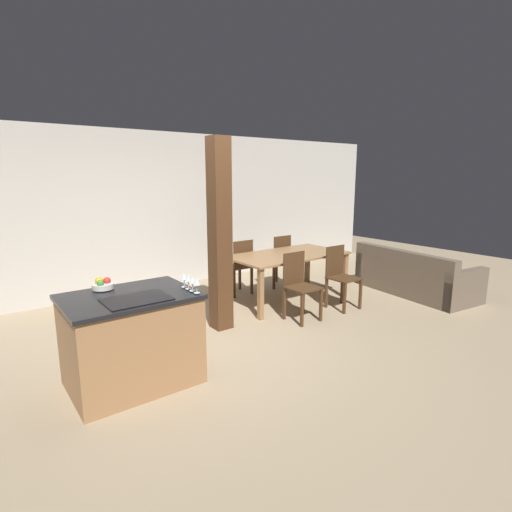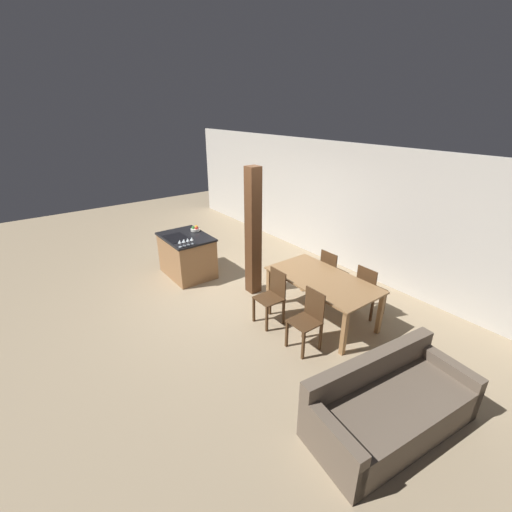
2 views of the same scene
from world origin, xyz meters
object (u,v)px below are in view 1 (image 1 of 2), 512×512
Objects in this scene: dining_chair_near_right at (340,275)px; timber_post at (220,236)px; dining_chair_near_left at (299,284)px; dining_chair_far_left at (239,266)px; wine_glass_near at (197,282)px; dining_chair_far_right at (278,259)px; kitchen_island at (132,339)px; fruit_bowl at (103,285)px; wine_glass_far at (188,278)px; wine_glass_middle at (192,280)px; wine_glass_end at (184,277)px; couch at (414,277)px; dining_table at (287,260)px.

timber_post is (-1.87, 0.37, 0.72)m from dining_chair_near_right.
dining_chair_near_left is 1.00× the size of dining_chair_far_left.
dining_chair_near_right is 2.04m from timber_post.
dining_chair_far_right is (2.79, 2.14, -0.51)m from wine_glass_near.
dining_chair_near_left is (2.47, 0.33, 0.05)m from kitchen_island.
dining_chair_near_right is at bearing 0.30° from fruit_bowl.
fruit_bowl is 1.42× the size of wine_glass_far.
fruit_bowl is 3.03m from dining_chair_far_left.
timber_post is (0.92, 0.98, 0.22)m from wine_glass_middle.
wine_glass_far is at bearing -90.00° from wine_glass_end.
dining_chair_far_right reaches higher than couch.
fruit_bowl is at bearing 94.42° from couch.
dining_chair_far_right is (2.79, 1.89, -0.51)m from wine_glass_end.
wine_glass_near is 0.08× the size of dining_table.
wine_glass_near is at bearing -166.10° from dining_chair_near_right.
wine_glass_end is 0.07× the size of couch.
wine_glass_near is 2.14m from dining_chair_near_left.
kitchen_island is 3.08m from dining_table.
wine_glass_far is 1.00× the size of wine_glass_end.
dining_chair_far_right is at bearing 37.51° from wine_glass_near.
timber_post is at bearing 49.20° from wine_glass_near.
kitchen_island is 1.27× the size of dining_chair_near_left.
fruit_bowl reaches higher than dining_chair_near_right.
dining_chair_far_left reaches higher than kitchen_island.
dining_chair_near_left is at bearing 17.24° from wine_glass_middle.
dining_chair_far_left is at bearing 45.29° from wine_glass_far.
wine_glass_end is 3.41m from dining_chair_far_right.
dining_chair_far_left is at bearing 0.00° from dining_chair_far_right.
wine_glass_far is 3.46m from dining_chair_far_right.
wine_glass_end is at bearing -11.93° from kitchen_island.
wine_glass_end is (0.00, 0.17, 0.00)m from wine_glass_middle.
kitchen_island is 1.77m from timber_post.
dining_table is at bearing 29.32° from wine_glass_middle.
wine_glass_middle is at bearing -150.68° from dining_table.
timber_post is at bearing 44.28° from wine_glass_far.
wine_glass_near is 0.07× the size of couch.
timber_post is (0.92, 0.81, 0.22)m from wine_glass_end.
fruit_bowl reaches higher than couch.
wine_glass_end reaches higher than dining_chair_near_right.
couch is (5.02, -0.24, -0.67)m from fruit_bowl.
fruit_bowl is 1.65m from timber_post.
kitchen_island is at bearing 144.90° from wine_glass_near.
wine_glass_far is 0.15× the size of dining_chair_far_left.
wine_glass_far is 0.15× the size of dining_chair_far_right.
wine_glass_far is 0.15× the size of dining_chair_near_right.
wine_glass_near is 4.44m from couch.
fruit_bowl is at bearing 142.52° from wine_glass_far.
dining_chair_far_right is 0.45× the size of couch.
wine_glass_middle is 3.51m from dining_chair_far_right.
timber_post reaches higher than wine_glass_middle.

